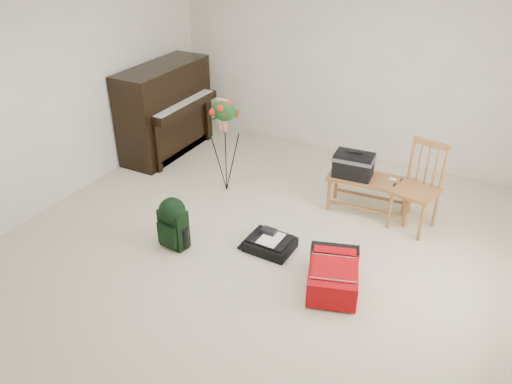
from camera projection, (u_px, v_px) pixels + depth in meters
The scene contains 10 objects.
floor at pixel (249, 252), 5.14m from camera, with size 5.00×5.50×0.01m, color beige.
wall_back at pixel (347, 66), 6.62m from camera, with size 5.00×0.04×2.50m, color beige.
wall_left at pixel (51, 97), 5.53m from camera, with size 0.04×5.50×2.50m, color beige.
piano at pixel (166, 112), 6.95m from camera, with size 0.71×1.50×1.25m.
bench at pixel (359, 169), 5.61m from camera, with size 1.00×0.46×0.75m.
dining_chair at pixel (417, 188), 5.33m from camera, with size 0.51×0.51×0.98m.
red_suitcase at pixel (335, 272), 4.62m from camera, with size 0.62×0.78×0.28m.
black_duffel at pixel (270, 243), 5.15m from camera, with size 0.49×0.39×0.20m.
green_backpack at pixel (173, 221), 5.08m from camera, with size 0.30×0.28×0.57m.
flower_stand at pixel (225, 146), 5.97m from camera, with size 0.39×0.39×1.22m.
Camera 1 is at (2.01, -3.63, 3.11)m, focal length 35.00 mm.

